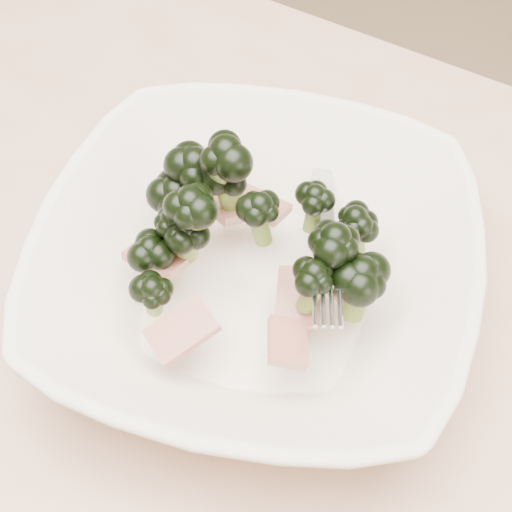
% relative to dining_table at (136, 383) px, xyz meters
% --- Properties ---
extents(dining_table, '(1.20, 0.80, 0.75)m').
position_rel_dining_table_xyz_m(dining_table, '(0.00, 0.00, 0.00)').
color(dining_table, tan).
rests_on(dining_table, ground).
extents(broccoli_dish, '(0.38, 0.38, 0.12)m').
position_rel_dining_table_xyz_m(broccoli_dish, '(0.07, 0.07, 0.14)').
color(broccoli_dish, beige).
rests_on(broccoli_dish, dining_table).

